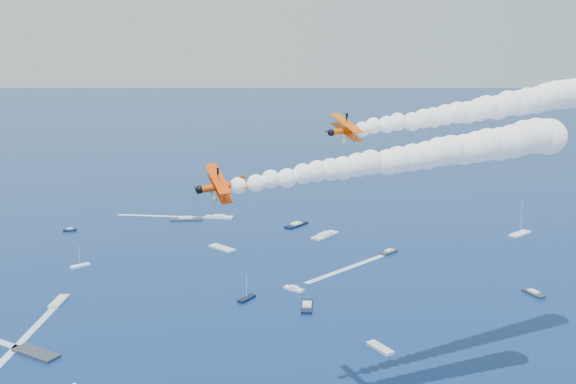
{
  "coord_description": "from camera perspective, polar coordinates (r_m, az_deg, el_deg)",
  "views": [
    {
      "loc": [
        4.22,
        -89.13,
        73.16
      ],
      "look_at": [
        9.05,
        19.75,
        47.91
      ],
      "focal_mm": 41.58,
      "sensor_mm": 36.0,
      "label": 1
    }
  ],
  "objects": [
    {
      "name": "smoke_trail_lead",
      "position": [
        136.72,
        17.12,
        6.96
      ],
      "size": [
        68.87,
        53.28,
        11.93
      ],
      "primitive_type": null,
      "rotation": [
        0.0,
        0.0,
        3.56
      ],
      "color": "white"
    },
    {
      "name": "spectator_boats",
      "position": [
        215.18,
        -1.59,
        -6.74
      ],
      "size": [
        196.9,
        158.94,
        0.7
      ],
      "color": "silver",
      "rests_on": "ground"
    },
    {
      "name": "biplane_lead",
      "position": [
        117.0,
        5.16,
        5.3
      ],
      "size": [
        10.82,
        12.11,
        7.93
      ],
      "primitive_type": null,
      "rotation": [
        -0.28,
        0.07,
        3.56
      ],
      "color": "#DB5104"
    },
    {
      "name": "smoke_trail_trail",
      "position": [
        117.3,
        10.06,
        2.87
      ],
      "size": [
        68.41,
        42.75,
        11.93
      ],
      "primitive_type": null,
      "rotation": [
        0.0,
        0.0,
        3.45
      ],
      "color": "white"
    },
    {
      "name": "boat_wakes",
      "position": [
        214.8,
        -12.31,
        -7.17
      ],
      "size": [
        133.9,
        139.98,
        0.04
      ],
      "color": "white",
      "rests_on": "ground"
    },
    {
      "name": "biplane_trail",
      "position": [
        105.52,
        -5.69,
        0.48
      ],
      "size": [
        10.75,
        12.46,
        8.81
      ],
      "primitive_type": null,
      "rotation": [
        -0.34,
        0.07,
        3.45
      ],
      "color": "#EA4104"
    }
  ]
}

